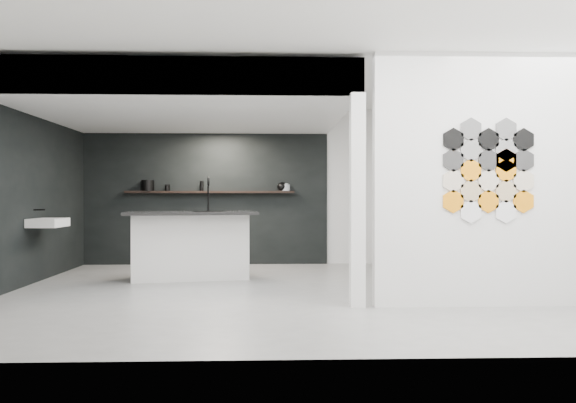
{
  "coord_description": "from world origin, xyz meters",
  "views": [
    {
      "loc": [
        -0.16,
        -7.15,
        1.21
      ],
      "look_at": [
        0.1,
        0.3,
        1.15
      ],
      "focal_mm": 35.0,
      "sensor_mm": 36.0,
      "label": 1
    }
  ],
  "objects_px": {
    "kettle": "(282,186)",
    "utensil_cup": "(167,188)",
    "kitchen_island": "(191,244)",
    "bottle_dark": "(202,186)",
    "stockpot": "(148,186)",
    "glass_bowl": "(286,188)",
    "glass_vase": "(286,187)",
    "partition_panel": "(483,180)",
    "wall_basin": "(48,223)"
  },
  "relations": [
    {
      "from": "kettle",
      "to": "utensil_cup",
      "type": "relative_size",
      "value": 1.65
    },
    {
      "from": "kitchen_island",
      "to": "kettle",
      "type": "bearing_deg",
      "value": 41.06
    },
    {
      "from": "kitchen_island",
      "to": "bottle_dark",
      "type": "height_order",
      "value": "kitchen_island"
    },
    {
      "from": "stockpot",
      "to": "bottle_dark",
      "type": "relative_size",
      "value": 1.32
    },
    {
      "from": "kitchen_island",
      "to": "glass_bowl",
      "type": "bearing_deg",
      "value": 39.77
    },
    {
      "from": "kitchen_island",
      "to": "glass_vase",
      "type": "bearing_deg",
      "value": 39.77
    },
    {
      "from": "stockpot",
      "to": "bottle_dark",
      "type": "height_order",
      "value": "stockpot"
    },
    {
      "from": "partition_panel",
      "to": "kettle",
      "type": "distance_m",
      "value": 4.42
    },
    {
      "from": "glass_bowl",
      "to": "bottle_dark",
      "type": "height_order",
      "value": "bottle_dark"
    },
    {
      "from": "wall_basin",
      "to": "glass_bowl",
      "type": "height_order",
      "value": "glass_bowl"
    },
    {
      "from": "partition_panel",
      "to": "kitchen_island",
      "type": "height_order",
      "value": "partition_panel"
    },
    {
      "from": "bottle_dark",
      "to": "stockpot",
      "type": "bearing_deg",
      "value": 180.0
    },
    {
      "from": "kettle",
      "to": "glass_vase",
      "type": "distance_m",
      "value": 0.07
    },
    {
      "from": "partition_panel",
      "to": "stockpot",
      "type": "xyz_separation_m",
      "value": [
        -4.52,
        3.87,
        0.01
      ]
    },
    {
      "from": "kitchen_island",
      "to": "utensil_cup",
      "type": "bearing_deg",
      "value": 100.83
    },
    {
      "from": "stockpot",
      "to": "glass_vase",
      "type": "xyz_separation_m",
      "value": [
        2.45,
        0.0,
        -0.03
      ]
    },
    {
      "from": "partition_panel",
      "to": "wall_basin",
      "type": "xyz_separation_m",
      "value": [
        -5.46,
        1.8,
        -0.55
      ]
    },
    {
      "from": "stockpot",
      "to": "partition_panel",
      "type": "bearing_deg",
      "value": -40.52
    },
    {
      "from": "glass_bowl",
      "to": "wall_basin",
      "type": "bearing_deg",
      "value": -148.65
    },
    {
      "from": "wall_basin",
      "to": "utensil_cup",
      "type": "height_order",
      "value": "utensil_cup"
    },
    {
      "from": "partition_panel",
      "to": "kitchen_island",
      "type": "relative_size",
      "value": 1.4
    },
    {
      "from": "kettle",
      "to": "glass_vase",
      "type": "bearing_deg",
      "value": 20.29
    },
    {
      "from": "partition_panel",
      "to": "bottle_dark",
      "type": "xyz_separation_m",
      "value": [
        -3.57,
        3.87,
        0.01
      ]
    },
    {
      "from": "partition_panel",
      "to": "glass_vase",
      "type": "distance_m",
      "value": 4.39
    },
    {
      "from": "partition_panel",
      "to": "kitchen_island",
      "type": "xyz_separation_m",
      "value": [
        -3.53,
        2.15,
        -0.89
      ]
    },
    {
      "from": "kitchen_island",
      "to": "stockpot",
      "type": "xyz_separation_m",
      "value": [
        -0.99,
        1.71,
        0.9
      ]
    },
    {
      "from": "partition_panel",
      "to": "glass_bowl",
      "type": "height_order",
      "value": "partition_panel"
    },
    {
      "from": "wall_basin",
      "to": "kitchen_island",
      "type": "distance_m",
      "value": 1.99
    },
    {
      "from": "glass_bowl",
      "to": "utensil_cup",
      "type": "bearing_deg",
      "value": 180.0
    },
    {
      "from": "partition_panel",
      "to": "utensil_cup",
      "type": "relative_size",
      "value": 25.28
    },
    {
      "from": "glass_vase",
      "to": "wall_basin",
      "type": "bearing_deg",
      "value": -148.65
    },
    {
      "from": "kettle",
      "to": "partition_panel",
      "type": "bearing_deg",
      "value": -40.73
    },
    {
      "from": "stockpot",
      "to": "kitchen_island",
      "type": "bearing_deg",
      "value": -59.93
    },
    {
      "from": "glass_vase",
      "to": "bottle_dark",
      "type": "xyz_separation_m",
      "value": [
        -1.5,
        0.0,
        0.02
      ]
    },
    {
      "from": "glass_vase",
      "to": "utensil_cup",
      "type": "xyz_separation_m",
      "value": [
        -2.1,
        0.0,
        -0.01
      ]
    },
    {
      "from": "kettle",
      "to": "stockpot",
      "type": "bearing_deg",
      "value": -159.71
    },
    {
      "from": "stockpot",
      "to": "kettle",
      "type": "distance_m",
      "value": 2.38
    },
    {
      "from": "wall_basin",
      "to": "glass_bowl",
      "type": "xyz_separation_m",
      "value": [
        3.39,
        2.07,
        0.53
      ]
    },
    {
      "from": "wall_basin",
      "to": "kitchen_island",
      "type": "relative_size",
      "value": 0.3
    },
    {
      "from": "wall_basin",
      "to": "utensil_cup",
      "type": "distance_m",
      "value": 2.49
    },
    {
      "from": "glass_bowl",
      "to": "glass_vase",
      "type": "xyz_separation_m",
      "value": [
        0.0,
        0.0,
        0.01
      ]
    },
    {
      "from": "stockpot",
      "to": "bottle_dark",
      "type": "bearing_deg",
      "value": 0.0
    },
    {
      "from": "stockpot",
      "to": "kettle",
      "type": "relative_size",
      "value": 1.25
    },
    {
      "from": "wall_basin",
      "to": "glass_vase",
      "type": "bearing_deg",
      "value": 31.35
    },
    {
      "from": "stockpot",
      "to": "kettle",
      "type": "height_order",
      "value": "stockpot"
    },
    {
      "from": "partition_panel",
      "to": "utensil_cup",
      "type": "bearing_deg",
      "value": 137.22
    },
    {
      "from": "stockpot",
      "to": "glass_bowl",
      "type": "xyz_separation_m",
      "value": [
        2.45,
        0.0,
        -0.04
      ]
    },
    {
      "from": "glass_vase",
      "to": "bottle_dark",
      "type": "relative_size",
      "value": 0.76
    },
    {
      "from": "wall_basin",
      "to": "bottle_dark",
      "type": "relative_size",
      "value": 3.45
    },
    {
      "from": "wall_basin",
      "to": "stockpot",
      "type": "bearing_deg",
      "value": 65.47
    }
  ]
}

